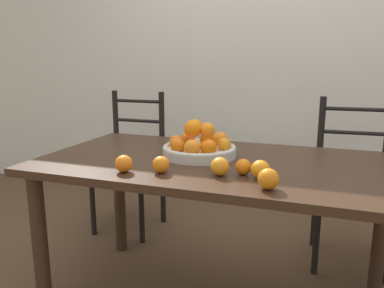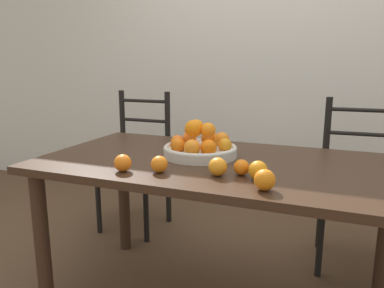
{
  "view_description": "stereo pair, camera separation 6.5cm",
  "coord_description": "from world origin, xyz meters",
  "px_view_note": "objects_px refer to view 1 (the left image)",
  "views": [
    {
      "loc": [
        0.43,
        -1.61,
        1.19
      ],
      "look_at": [
        -0.11,
        -0.06,
        0.84
      ],
      "focal_mm": 35.0,
      "sensor_mm": 36.0,
      "label": 1
    },
    {
      "loc": [
        0.49,
        -1.59,
        1.19
      ],
      "look_at": [
        -0.11,
        -0.06,
        0.84
      ],
      "focal_mm": 35.0,
      "sensor_mm": 36.0,
      "label": 2
    }
  ],
  "objects_px": {
    "fruit_bowl": "(199,146)",
    "orange_loose_2": "(124,164)",
    "chair_right": "(352,185)",
    "orange_loose_1": "(260,169)",
    "orange_loose_3": "(220,166)",
    "chair_left": "(131,163)",
    "orange_loose_4": "(161,165)",
    "orange_loose_5": "(268,179)",
    "orange_loose_0": "(243,167)"
  },
  "relations": [
    {
      "from": "fruit_bowl",
      "to": "orange_loose_2",
      "type": "distance_m",
      "value": 0.41
    },
    {
      "from": "fruit_bowl",
      "to": "chair_right",
      "type": "relative_size",
      "value": 0.35
    },
    {
      "from": "orange_loose_1",
      "to": "chair_right",
      "type": "height_order",
      "value": "chair_right"
    },
    {
      "from": "orange_loose_1",
      "to": "orange_loose_3",
      "type": "distance_m",
      "value": 0.16
    },
    {
      "from": "chair_left",
      "to": "orange_loose_2",
      "type": "bearing_deg",
      "value": -62.7
    },
    {
      "from": "orange_loose_1",
      "to": "orange_loose_4",
      "type": "distance_m",
      "value": 0.4
    },
    {
      "from": "orange_loose_5",
      "to": "orange_loose_3",
      "type": "bearing_deg",
      "value": 152.95
    },
    {
      "from": "orange_loose_2",
      "to": "chair_left",
      "type": "bearing_deg",
      "value": 117.64
    },
    {
      "from": "orange_loose_2",
      "to": "orange_loose_5",
      "type": "height_order",
      "value": "orange_loose_5"
    },
    {
      "from": "fruit_bowl",
      "to": "orange_loose_4",
      "type": "distance_m",
      "value": 0.32
    },
    {
      "from": "orange_loose_2",
      "to": "orange_loose_3",
      "type": "xyz_separation_m",
      "value": [
        0.38,
        0.09,
        0.0
      ]
    },
    {
      "from": "fruit_bowl",
      "to": "chair_right",
      "type": "bearing_deg",
      "value": 41.92
    },
    {
      "from": "fruit_bowl",
      "to": "orange_loose_3",
      "type": "bearing_deg",
      "value": -57.15
    },
    {
      "from": "orange_loose_3",
      "to": "chair_right",
      "type": "xyz_separation_m",
      "value": [
        0.56,
        0.93,
        -0.31
      ]
    },
    {
      "from": "chair_right",
      "to": "orange_loose_4",
      "type": "bearing_deg",
      "value": -132.17
    },
    {
      "from": "orange_loose_3",
      "to": "orange_loose_0",
      "type": "bearing_deg",
      "value": 26.78
    },
    {
      "from": "orange_loose_1",
      "to": "orange_loose_4",
      "type": "relative_size",
      "value": 1.07
    },
    {
      "from": "orange_loose_1",
      "to": "chair_left",
      "type": "xyz_separation_m",
      "value": [
        -1.08,
        0.92,
        -0.31
      ]
    },
    {
      "from": "orange_loose_0",
      "to": "orange_loose_2",
      "type": "relative_size",
      "value": 0.89
    },
    {
      "from": "orange_loose_3",
      "to": "chair_left",
      "type": "bearing_deg",
      "value": 134.46
    },
    {
      "from": "orange_loose_5",
      "to": "fruit_bowl",
      "type": "bearing_deg",
      "value": 135.38
    },
    {
      "from": "fruit_bowl",
      "to": "orange_loose_1",
      "type": "height_order",
      "value": "fruit_bowl"
    },
    {
      "from": "fruit_bowl",
      "to": "orange_loose_3",
      "type": "relative_size",
      "value": 4.72
    },
    {
      "from": "orange_loose_4",
      "to": "orange_loose_5",
      "type": "xyz_separation_m",
      "value": [
        0.44,
        -0.06,
        0.0
      ]
    },
    {
      "from": "orange_loose_0",
      "to": "orange_loose_4",
      "type": "height_order",
      "value": "orange_loose_4"
    },
    {
      "from": "orange_loose_1",
      "to": "orange_loose_3",
      "type": "xyz_separation_m",
      "value": [
        -0.16,
        -0.01,
        0.0
      ]
    },
    {
      "from": "orange_loose_5",
      "to": "chair_right",
      "type": "relative_size",
      "value": 0.08
    },
    {
      "from": "fruit_bowl",
      "to": "chair_left",
      "type": "bearing_deg",
      "value": 138.19
    },
    {
      "from": "orange_loose_0",
      "to": "orange_loose_1",
      "type": "relative_size",
      "value": 0.86
    },
    {
      "from": "chair_right",
      "to": "orange_loose_0",
      "type": "bearing_deg",
      "value": -121.17
    },
    {
      "from": "orange_loose_5",
      "to": "orange_loose_1",
      "type": "bearing_deg",
      "value": 112.35
    },
    {
      "from": "orange_loose_0",
      "to": "chair_left",
      "type": "bearing_deg",
      "value": 138.36
    },
    {
      "from": "orange_loose_2",
      "to": "chair_right",
      "type": "distance_m",
      "value": 1.43
    },
    {
      "from": "fruit_bowl",
      "to": "orange_loose_0",
      "type": "distance_m",
      "value": 0.35
    },
    {
      "from": "fruit_bowl",
      "to": "orange_loose_3",
      "type": "distance_m",
      "value": 0.32
    },
    {
      "from": "orange_loose_3",
      "to": "fruit_bowl",
      "type": "bearing_deg",
      "value": 122.85
    },
    {
      "from": "fruit_bowl",
      "to": "orange_loose_3",
      "type": "xyz_separation_m",
      "value": [
        0.17,
        -0.27,
        -0.01
      ]
    },
    {
      "from": "fruit_bowl",
      "to": "chair_left",
      "type": "relative_size",
      "value": 0.35
    },
    {
      "from": "chair_right",
      "to": "chair_left",
      "type": "bearing_deg",
      "value": 177.11
    },
    {
      "from": "orange_loose_4",
      "to": "orange_loose_5",
      "type": "height_order",
      "value": "orange_loose_5"
    },
    {
      "from": "fruit_bowl",
      "to": "orange_loose_4",
      "type": "xyz_separation_m",
      "value": [
        -0.06,
        -0.31,
        -0.01
      ]
    },
    {
      "from": "orange_loose_4",
      "to": "chair_left",
      "type": "distance_m",
      "value": 1.23
    },
    {
      "from": "orange_loose_3",
      "to": "chair_left",
      "type": "xyz_separation_m",
      "value": [
        -0.92,
        0.93,
        -0.31
      ]
    },
    {
      "from": "orange_loose_0",
      "to": "orange_loose_2",
      "type": "distance_m",
      "value": 0.49
    },
    {
      "from": "orange_loose_2",
      "to": "orange_loose_5",
      "type": "distance_m",
      "value": 0.59
    },
    {
      "from": "orange_loose_0",
      "to": "chair_right",
      "type": "distance_m",
      "value": 1.06
    },
    {
      "from": "orange_loose_1",
      "to": "fruit_bowl",
      "type": "bearing_deg",
      "value": 142.0
    },
    {
      "from": "fruit_bowl",
      "to": "orange_loose_2",
      "type": "relative_size",
      "value": 4.9
    },
    {
      "from": "orange_loose_1",
      "to": "orange_loose_4",
      "type": "height_order",
      "value": "orange_loose_1"
    },
    {
      "from": "orange_loose_5",
      "to": "chair_left",
      "type": "height_order",
      "value": "chair_left"
    }
  ]
}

